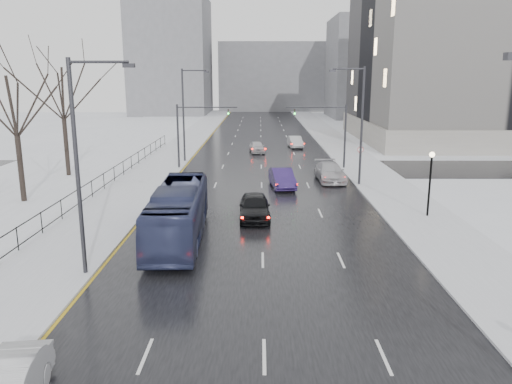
{
  "coord_description": "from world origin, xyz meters",
  "views": [
    {
      "loc": [
        -0.16,
        -2.04,
        9.2
      ],
      "look_at": [
        -0.38,
        26.78,
        2.5
      ],
      "focal_mm": 35.0,
      "sensor_mm": 36.0,
      "label": 1
    }
  ],
  "objects_px": {
    "tree_park_d": "(24,202)",
    "streetlight_l_far": "(185,111)",
    "sedan_right_near": "(282,178)",
    "bus": "(178,213)",
    "lamppost_r_mid": "(430,175)",
    "sedan_right_distant": "(295,142)",
    "mast_signal_right": "(335,129)",
    "sedan_center_near": "(255,206)",
    "sedan_right_far": "(330,172)",
    "streetlight_l_near": "(81,158)",
    "no_uturn_sign": "(360,152)",
    "streetlight_r_mid": "(359,120)",
    "sedan_center_far": "(257,147)",
    "mast_signal_left": "(188,128)",
    "tree_park_e": "(69,176)"
  },
  "relations": [
    {
      "from": "lamppost_r_mid",
      "to": "no_uturn_sign",
      "type": "relative_size",
      "value": 1.59
    },
    {
      "from": "streetlight_r_mid",
      "to": "sedan_center_far",
      "type": "bearing_deg",
      "value": 114.81
    },
    {
      "from": "tree_park_d",
      "to": "streetlight_l_far",
      "type": "distance_m",
      "value": 21.17
    },
    {
      "from": "tree_park_d",
      "to": "mast_signal_right",
      "type": "height_order",
      "value": "mast_signal_right"
    },
    {
      "from": "sedan_center_near",
      "to": "mast_signal_left",
      "type": "bearing_deg",
      "value": 108.54
    },
    {
      "from": "tree_park_d",
      "to": "sedan_right_distant",
      "type": "relative_size",
      "value": 2.78
    },
    {
      "from": "no_uturn_sign",
      "to": "sedan_right_far",
      "type": "distance_m",
      "value": 4.04
    },
    {
      "from": "lamppost_r_mid",
      "to": "mast_signal_right",
      "type": "xyz_separation_m",
      "value": [
        -3.67,
        18.0,
        1.16
      ]
    },
    {
      "from": "mast_signal_right",
      "to": "bus",
      "type": "distance_m",
      "value": 25.86
    },
    {
      "from": "sedan_center_near",
      "to": "sedan_right_distant",
      "type": "bearing_deg",
      "value": 79.83
    },
    {
      "from": "sedan_center_near",
      "to": "sedan_right_far",
      "type": "height_order",
      "value": "sedan_center_near"
    },
    {
      "from": "streetlight_l_far",
      "to": "mast_signal_left",
      "type": "distance_m",
      "value": 4.36
    },
    {
      "from": "streetlight_l_far",
      "to": "sedan_right_far",
      "type": "bearing_deg",
      "value": -35.45
    },
    {
      "from": "bus",
      "to": "sedan_right_near",
      "type": "relative_size",
      "value": 2.28
    },
    {
      "from": "tree_park_d",
      "to": "sedan_right_distant",
      "type": "distance_m",
      "value": 36.96
    },
    {
      "from": "sedan_right_near",
      "to": "mast_signal_left",
      "type": "bearing_deg",
      "value": 128.54
    },
    {
      "from": "mast_signal_left",
      "to": "mast_signal_right",
      "type": "bearing_deg",
      "value": 0.0
    },
    {
      "from": "tree_park_d",
      "to": "lamppost_r_mid",
      "type": "xyz_separation_m",
      "value": [
        28.8,
        -4.0,
        2.94
      ]
    },
    {
      "from": "sedan_right_far",
      "to": "sedan_right_distant",
      "type": "xyz_separation_m",
      "value": [
        -1.62,
        21.64,
        -0.08
      ]
    },
    {
      "from": "streetlight_l_near",
      "to": "streetlight_l_far",
      "type": "height_order",
      "value": "same"
    },
    {
      "from": "tree_park_d",
      "to": "sedan_right_far",
      "type": "bearing_deg",
      "value": 18.13
    },
    {
      "from": "streetlight_l_far",
      "to": "sedan_right_near",
      "type": "distance_m",
      "value": 16.97
    },
    {
      "from": "mast_signal_right",
      "to": "no_uturn_sign",
      "type": "xyz_separation_m",
      "value": [
        1.87,
        -4.0,
        -1.81
      ]
    },
    {
      "from": "sedan_right_near",
      "to": "sedan_center_far",
      "type": "xyz_separation_m",
      "value": [
        -2.24,
        19.75,
        -0.1
      ]
    },
    {
      "from": "mast_signal_right",
      "to": "sedan_center_near",
      "type": "height_order",
      "value": "mast_signal_right"
    },
    {
      "from": "lamppost_r_mid",
      "to": "sedan_right_distant",
      "type": "relative_size",
      "value": 0.95
    },
    {
      "from": "tree_park_e",
      "to": "sedan_center_far",
      "type": "relative_size",
      "value": 3.24
    },
    {
      "from": "mast_signal_right",
      "to": "sedan_center_far",
      "type": "xyz_separation_m",
      "value": [
        -7.85,
        10.8,
        -3.36
      ]
    },
    {
      "from": "no_uturn_sign",
      "to": "sedan_center_near",
      "type": "distance_m",
      "value": 17.45
    },
    {
      "from": "mast_signal_right",
      "to": "sedan_center_near",
      "type": "xyz_separation_m",
      "value": [
        -7.83,
        -18.44,
        -3.23
      ]
    },
    {
      "from": "mast_signal_right",
      "to": "bus",
      "type": "relative_size",
      "value": 0.58
    },
    {
      "from": "streetlight_l_far",
      "to": "sedan_center_far",
      "type": "distance_m",
      "value": 11.33
    },
    {
      "from": "mast_signal_right",
      "to": "sedan_center_near",
      "type": "distance_m",
      "value": 20.29
    },
    {
      "from": "streetlight_l_near",
      "to": "sedan_right_near",
      "type": "distance_m",
      "value": 21.99
    },
    {
      "from": "lamppost_r_mid",
      "to": "sedan_right_near",
      "type": "bearing_deg",
      "value": 135.72
    },
    {
      "from": "sedan_right_near",
      "to": "bus",
      "type": "bearing_deg",
      "value": -122.14
    },
    {
      "from": "no_uturn_sign",
      "to": "sedan_right_near",
      "type": "relative_size",
      "value": 0.55
    },
    {
      "from": "streetlight_l_near",
      "to": "mast_signal_right",
      "type": "bearing_deg",
      "value": 61.04
    },
    {
      "from": "sedan_center_near",
      "to": "sedan_right_far",
      "type": "bearing_deg",
      "value": 59.88
    },
    {
      "from": "mast_signal_right",
      "to": "sedan_center_far",
      "type": "relative_size",
      "value": 1.56
    },
    {
      "from": "bus",
      "to": "sedan_center_far",
      "type": "height_order",
      "value": "bus"
    },
    {
      "from": "no_uturn_sign",
      "to": "sedan_right_near",
      "type": "xyz_separation_m",
      "value": [
        -7.48,
        -4.95,
        -1.45
      ]
    },
    {
      "from": "streetlight_r_mid",
      "to": "bus",
      "type": "height_order",
      "value": "streetlight_r_mid"
    },
    {
      "from": "streetlight_l_near",
      "to": "sedan_right_near",
      "type": "relative_size",
      "value": 2.04
    },
    {
      "from": "streetlight_l_near",
      "to": "streetlight_r_mid",
      "type": "bearing_deg",
      "value": 50.76
    },
    {
      "from": "streetlight_r_mid",
      "to": "tree_park_d",
      "type": "bearing_deg",
      "value": -166.99
    },
    {
      "from": "lamppost_r_mid",
      "to": "sedan_right_distant",
      "type": "distance_m",
      "value": 34.16
    },
    {
      "from": "no_uturn_sign",
      "to": "bus",
      "type": "bearing_deg",
      "value": -126.82
    },
    {
      "from": "streetlight_r_mid",
      "to": "lamppost_r_mid",
      "type": "distance_m",
      "value": 10.73
    },
    {
      "from": "streetlight_r_mid",
      "to": "sedan_center_far",
      "type": "relative_size",
      "value": 2.4
    }
  ]
}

